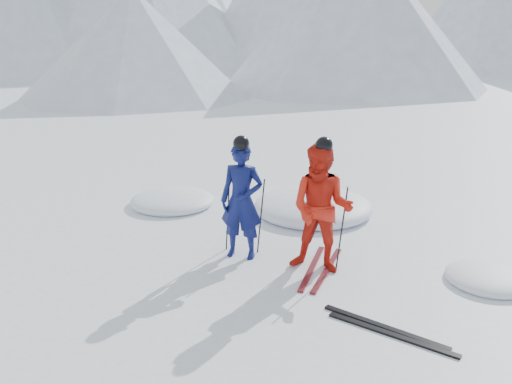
% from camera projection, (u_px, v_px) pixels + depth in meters
% --- Properties ---
extents(ground, '(160.00, 160.00, 0.00)m').
position_uv_depth(ground, '(363.00, 283.00, 8.10)').
color(ground, white).
rests_on(ground, ground).
extents(skier_blue, '(0.72, 0.49, 1.93)m').
position_uv_depth(skier_blue, '(242.00, 201.00, 8.75)').
color(skier_blue, '#0D1450').
rests_on(skier_blue, ground).
extents(skier_red, '(1.00, 0.78, 2.02)m').
position_uv_depth(skier_red, '(322.00, 209.00, 8.23)').
color(skier_red, red).
rests_on(skier_red, ground).
extents(pole_blue_left, '(0.13, 0.09, 1.29)m').
position_uv_depth(pole_blue_left, '(228.00, 215.00, 9.07)').
color(pole_blue_left, black).
rests_on(pole_blue_left, ground).
extents(pole_blue_right, '(0.13, 0.08, 1.29)m').
position_uv_depth(pole_blue_right, '(261.00, 216.00, 9.00)').
color(pole_blue_right, black).
rests_on(pole_blue_right, ground).
extents(pole_red_left, '(0.13, 0.10, 1.34)m').
position_uv_depth(pole_red_left, '(305.00, 222.00, 8.65)').
color(pole_red_left, black).
rests_on(pole_red_left, ground).
extents(pole_red_right, '(0.13, 0.09, 1.34)m').
position_uv_depth(pole_red_right, '(342.00, 229.00, 8.38)').
color(pole_red_right, black).
rests_on(pole_red_right, ground).
extents(ski_worn_left, '(0.11, 1.70, 0.03)m').
position_uv_depth(ski_worn_left, '(312.00, 268.00, 8.56)').
color(ski_worn_left, black).
rests_on(ski_worn_left, ground).
extents(ski_worn_right, '(0.18, 1.70, 0.03)m').
position_uv_depth(ski_worn_right, '(327.00, 270.00, 8.49)').
color(ski_worn_right, black).
rests_on(ski_worn_right, ground).
extents(ski_loose_a, '(1.63, 0.66, 0.03)m').
position_uv_depth(ski_loose_a, '(384.00, 327.00, 6.89)').
color(ski_loose_a, black).
rests_on(ski_loose_a, ground).
extents(ski_loose_b, '(1.65, 0.60, 0.03)m').
position_uv_depth(ski_loose_b, '(391.00, 334.00, 6.72)').
color(ski_loose_b, black).
rests_on(ski_loose_b, ground).
extents(snow_lumps, '(7.68, 4.14, 0.54)m').
position_uv_depth(snow_lumps, '(287.00, 215.00, 10.98)').
color(snow_lumps, white).
rests_on(snow_lumps, ground).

